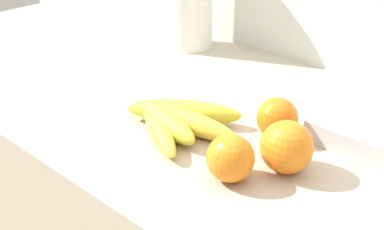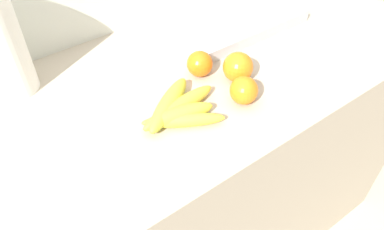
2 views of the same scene
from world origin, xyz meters
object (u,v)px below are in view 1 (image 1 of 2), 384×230
orange_back_right (230,158)px  orange_far_right (277,118)px  orange_right (287,147)px  banana_bunch (175,119)px

orange_back_right → orange_far_right: bearing=98.1°
orange_right → banana_bunch: bearing=-173.8°
orange_back_right → orange_right: bearing=58.4°
orange_right → orange_back_right: size_ratio=1.13×
banana_bunch → orange_back_right: (0.16, -0.05, 0.01)m
banana_bunch → orange_right: 0.21m
orange_far_right → orange_back_right: bearing=-81.9°
orange_far_right → banana_bunch: bearing=-145.2°
orange_far_right → orange_back_right: orange_back_right is taller
orange_right → orange_far_right: bearing=131.6°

